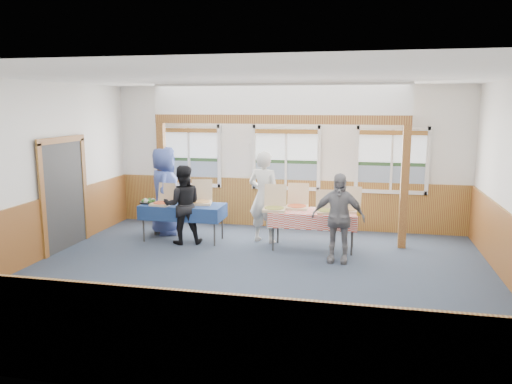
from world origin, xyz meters
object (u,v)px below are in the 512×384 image
Objects in this scene: table_right at (314,214)px; woman_white at (264,197)px; woman_black at (183,205)px; person_grey at (338,218)px; man_blue at (165,190)px; table_left at (183,207)px.

woman_white reaches higher than table_right.
woman_black is 3.17m from person_grey.
man_blue is (-0.65, 0.66, 0.15)m from woman_black.
table_right is 0.86m from person_grey.
woman_white is (1.66, 0.24, 0.24)m from table_left.
person_grey is at bearing -7.43° from table_left.
man_blue is at bearing 165.48° from person_grey.
table_left is 1.10× the size of woman_black.
table_left is 0.92× the size of man_blue.
table_left is at bearing -90.18° from woman_black.
person_grey is at bearing -124.60° from man_blue.
person_grey is at bearing -59.31° from table_right.
woman_white is at bearing 174.88° from woman_black.
table_left is 1.69m from woman_white.
woman_white is 1.18× the size of woman_black.
person_grey is (1.54, -0.99, -0.14)m from woman_white.
man_blue reaches higher than person_grey.
person_grey is at bearing 162.33° from woman_white.
woman_black is 0.84× the size of man_blue.
person_grey reaches higher than table_right.
woman_black is at bearing 178.21° from table_right.
man_blue is at bearing 147.33° from table_left.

